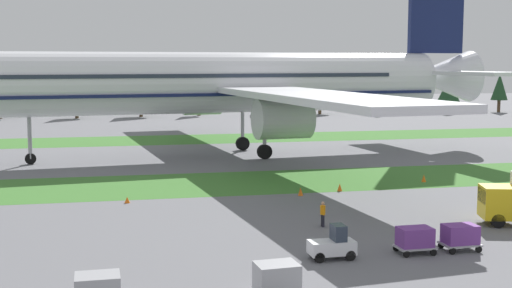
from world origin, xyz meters
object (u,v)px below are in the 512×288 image
Objects in this scene: uld_container_1 at (277,280)px; taxiway_marker_2 at (301,191)px; cargo_dolly_second at (460,235)px; airliner at (233,82)px; baggage_tug at (333,245)px; ground_crew_marshaller at (323,213)px; taxiway_marker_0 at (127,200)px; taxiway_marker_1 at (424,178)px; taxiway_marker_3 at (340,187)px; cargo_dolly_lead at (415,238)px.

taxiway_marker_2 is (7.84, 23.90, -0.45)m from uld_container_1.
airliner is at bearing 6.19° from cargo_dolly_second.
airliner is 50.96m from uld_container_1.
airliner reaches higher than baggage_tug.
ground_crew_marshaller is 11.06m from taxiway_marker_2.
cargo_dolly_second is 26.30m from taxiway_marker_0.
ground_crew_marshaller reaches higher than taxiway_marker_0.
taxiway_marker_2 is (14.27, 0.11, 0.10)m from taxiway_marker_0.
airliner reaches higher than taxiway_marker_1.
ground_crew_marshaller reaches higher than taxiway_marker_3.
taxiway_marker_0 is 0.72× the size of taxiway_marker_1.
taxiway_marker_1 is 1.04× the size of taxiway_marker_3.
cargo_dolly_lead is 8.14m from ground_crew_marshaller.
taxiway_marker_0 is 27.62m from taxiway_marker_1.
uld_container_1 is (-9.61, -5.49, -0.13)m from cargo_dolly_lead.
taxiway_marker_1 reaches higher than taxiway_marker_0.
baggage_tug reaches higher than taxiway_marker_1.
taxiway_marker_3 is at bearing 4.30° from taxiway_marker_0.
uld_container_1 is 34.90m from taxiway_marker_1.
taxiway_marker_1 is at bearing 53.27° from uld_container_1.
cargo_dolly_second is 13.68m from uld_container_1.
cargo_dolly_lead is at bearing 177.22° from airliner.
taxiway_marker_3 reaches higher than taxiway_marker_0.
taxiway_marker_2 is (-13.03, -4.07, 0.00)m from taxiway_marker_1.
uld_container_1 is at bearing -108.16° from taxiway_marker_2.
taxiway_marker_1 is (8.37, 22.41, -0.57)m from cargo_dolly_second.
baggage_tug is at bearing -99.97° from taxiway_marker_2.
taxiway_marker_3 is (4.93, -24.73, -8.38)m from airliner.
baggage_tug is 5.03m from cargo_dolly_lead.
uld_container_1 is 24.65m from taxiway_marker_0.
cargo_dolly_lead is 1.00× the size of cargo_dolly_second.
cargo_dolly_lead reaches higher than taxiway_marker_0.
taxiway_marker_3 is (3.86, 1.26, -0.01)m from taxiway_marker_2.
uld_container_1 is (-12.51, -5.55, -0.13)m from cargo_dolly_second.
cargo_dolly_second is 3.35× the size of taxiway_marker_3.
airliner reaches higher than uld_container_1.
ground_crew_marshaller reaches higher than cargo_dolly_lead.
ground_crew_marshaller is at bearing 38.58° from cargo_dolly_second.
uld_container_1 is (-6.34, -12.96, -0.15)m from ground_crew_marshaller.
cargo_dolly_lead reaches higher than taxiway_marker_3.
taxiway_marker_0 is at bearing 29.71° from baggage_tug.
baggage_tug is 7.93m from cargo_dolly_second.
ground_crew_marshaller reaches higher than uld_container_1.
baggage_tug is 7.07m from uld_container_1.
baggage_tug is 3.95× the size of taxiway_marker_3.
uld_container_1 reaches higher than cargo_dolly_second.
uld_container_1 is at bearing 138.44° from baggage_tug.
taxiway_marker_2 is at bearing -11.16° from baggage_tug.
taxiway_marker_1 is at bearing 136.07° from ground_crew_marshaller.
ground_crew_marshaller is at bearing -14.29° from baggage_tug.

